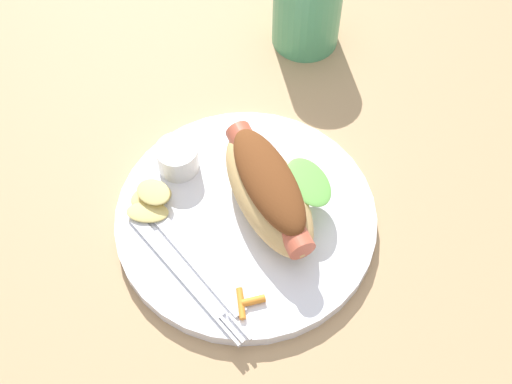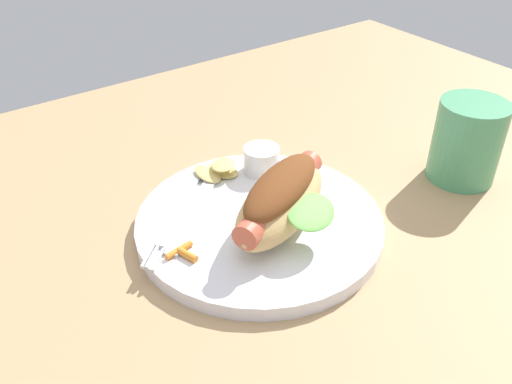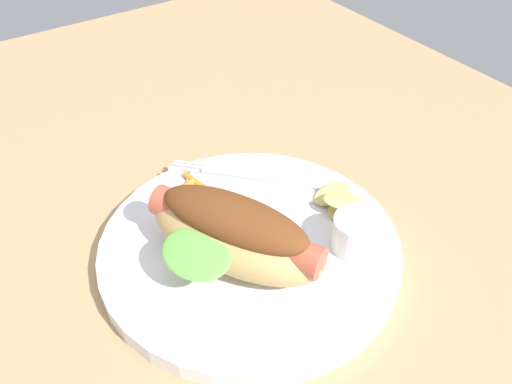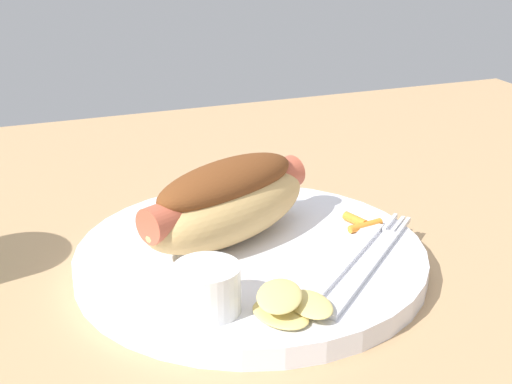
% 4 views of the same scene
% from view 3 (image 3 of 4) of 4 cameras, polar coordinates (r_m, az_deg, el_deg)
% --- Properties ---
extents(ground_plane, '(1.20, 0.90, 0.02)m').
position_cam_3_polar(ground_plane, '(0.49, 1.07, -9.05)').
color(ground_plane, tan).
extents(plate, '(0.26, 0.26, 0.02)m').
position_cam_3_polar(plate, '(0.49, -0.62, -5.84)').
color(plate, white).
rests_on(plate, ground_plane).
extents(hot_dog, '(0.17, 0.13, 0.06)m').
position_cam_3_polar(hot_dog, '(0.44, -2.33, -4.25)').
color(hot_dog, tan).
rests_on(hot_dog, plate).
extents(sauce_ramekin, '(0.04, 0.04, 0.03)m').
position_cam_3_polar(sauce_ramekin, '(0.48, 10.49, -4.23)').
color(sauce_ramekin, white).
rests_on(sauce_ramekin, plate).
extents(fork, '(0.13, 0.12, 0.00)m').
position_cam_3_polar(fork, '(0.55, 0.07, 1.60)').
color(fork, silver).
rests_on(fork, plate).
extents(knife, '(0.13, 0.11, 0.00)m').
position_cam_3_polar(knife, '(0.53, 0.95, 0.21)').
color(knife, silver).
rests_on(knife, plate).
extents(chips_pile, '(0.05, 0.05, 0.02)m').
position_cam_3_polar(chips_pile, '(0.52, 8.80, -0.92)').
color(chips_pile, '#D6C06D').
rests_on(chips_pile, plate).
extents(carrot_garnish, '(0.03, 0.02, 0.01)m').
position_cam_3_polar(carrot_garnish, '(0.54, -7.08, 0.74)').
color(carrot_garnish, orange).
rests_on(carrot_garnish, plate).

